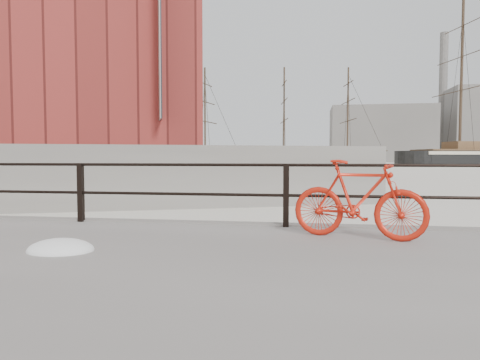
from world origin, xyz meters
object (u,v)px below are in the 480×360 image
at_px(schooner_mid, 315,165).
at_px(workboat_far, 80,169).
at_px(schooner_left, 178,166).
at_px(workboat_near, 84,171).
at_px(bicycle, 359,199).

relative_size(schooner_mid, workboat_far, 2.92).
relative_size(schooner_left, workboat_near, 1.89).
bearing_deg(schooner_mid, bicycle, -100.64).
xyz_separation_m(bicycle, schooner_left, (-23.70, 67.30, -0.88)).
bearing_deg(workboat_far, schooner_mid, 14.81).
height_order(bicycle, workboat_far, workboat_far).
distance_m(schooner_mid, workboat_near, 52.30).
height_order(schooner_mid, workboat_near, schooner_mid).
bearing_deg(workboat_far, workboat_near, -94.88).
distance_m(schooner_mid, workboat_far, 48.00).
bearing_deg(workboat_near, schooner_left, 73.47).
bearing_deg(bicycle, schooner_left, 124.95).
relative_size(schooner_mid, schooner_left, 1.22).
xyz_separation_m(bicycle, workboat_far, (-29.40, 44.44, -0.88)).
bearing_deg(workboat_near, bicycle, -71.91).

